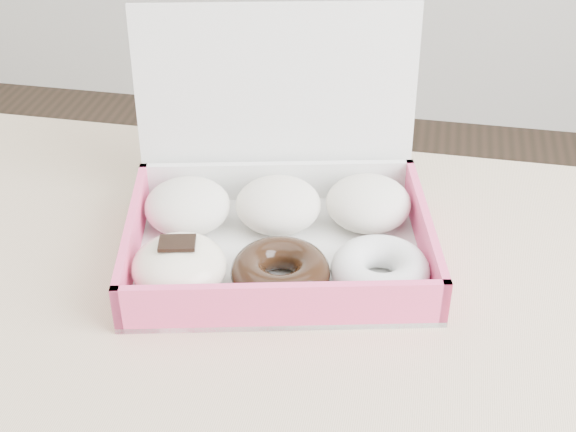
# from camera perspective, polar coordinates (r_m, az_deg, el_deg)

# --- Properties ---
(table) EXTENTS (1.20, 0.80, 0.75)m
(table) POSITION_cam_1_polar(r_m,az_deg,el_deg) (0.89, -12.77, -10.64)
(table) COLOR tan
(table) RESTS_ON ground
(donut_box) EXTENTS (0.38, 0.34, 0.24)m
(donut_box) POSITION_cam_1_polar(r_m,az_deg,el_deg) (0.89, -0.88, -0.28)
(donut_box) COLOR white
(donut_box) RESTS_ON table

